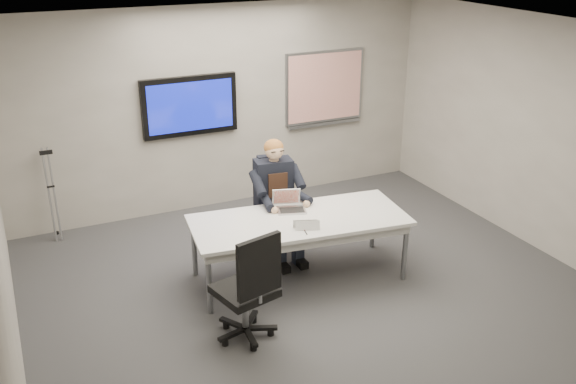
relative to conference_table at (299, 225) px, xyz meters
name	(u,v)px	position (x,y,z in m)	size (l,w,h in m)	color
floor	(324,302)	(0.01, -0.60, -0.65)	(6.00, 6.00, 0.02)	#3A3A3C
ceiling	(331,36)	(0.01, -0.60, 2.15)	(6.00, 6.00, 0.02)	white
wall_back	(224,108)	(0.01, 2.40, 0.75)	(6.00, 0.02, 2.80)	gray
wall_front	(566,348)	(0.01, -3.60, 0.75)	(6.00, 0.02, 2.80)	gray
wall_right	(553,141)	(3.01, -0.60, 0.75)	(0.02, 6.00, 2.80)	gray
conference_table	(299,225)	(0.00, 0.00, 0.00)	(2.49, 1.27, 0.74)	silver
tv_display	(190,106)	(-0.49, 2.35, 0.85)	(1.30, 0.09, 0.80)	black
whiteboard	(325,88)	(1.56, 2.37, 0.88)	(1.25, 0.08, 1.10)	gray
office_chair_far	(273,222)	(0.04, 0.81, -0.32)	(0.67, 0.67, 1.06)	black
office_chair_near	(248,306)	(-0.96, -0.86, -0.29)	(0.67, 0.67, 1.17)	black
seated_person	(280,212)	(0.02, 0.56, -0.07)	(0.47, 0.81, 1.44)	#1E2432
crutch	(52,193)	(-2.38, 2.22, -0.03)	(0.17, 0.29, 1.25)	#9A9CA1
laptop	(289,205)	(0.01, 0.28, 0.14)	(0.37, 0.39, 0.23)	silver
name_tent	(306,224)	(-0.04, -0.27, 0.14)	(0.26, 0.07, 0.10)	silver
pen	(305,232)	(-0.09, -0.34, 0.09)	(0.01, 0.01, 0.13)	black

